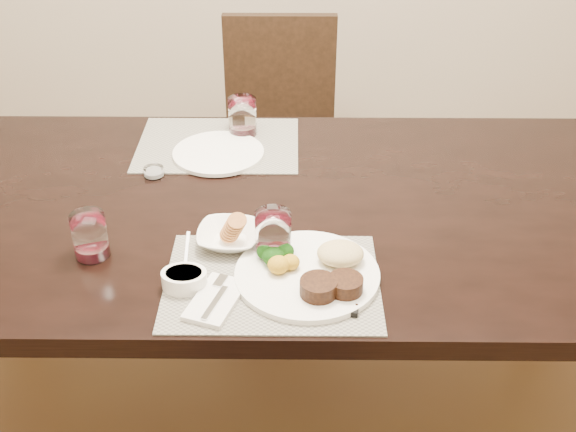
{
  "coord_description": "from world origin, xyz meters",
  "views": [
    {
      "loc": [
        0.06,
        -1.54,
        1.72
      ],
      "look_at": [
        0.04,
        -0.16,
        0.82
      ],
      "focal_mm": 45.0,
      "sensor_mm": 36.0,
      "label": 1
    }
  ],
  "objects_px": {
    "dinner_plate": "(314,271)",
    "cracker_bowl": "(229,236)",
    "wine_glass_near": "(273,237)",
    "chair_far": "(280,127)",
    "far_plate": "(218,153)",
    "steak_knife": "(355,291)"
  },
  "relations": [
    {
      "from": "steak_knife",
      "to": "cracker_bowl",
      "type": "distance_m",
      "value": 0.33
    },
    {
      "from": "dinner_plate",
      "to": "chair_far",
      "type": "bearing_deg",
      "value": 119.49
    },
    {
      "from": "chair_far",
      "to": "cracker_bowl",
      "type": "distance_m",
      "value": 1.15
    },
    {
      "from": "steak_knife",
      "to": "cracker_bowl",
      "type": "height_order",
      "value": "cracker_bowl"
    },
    {
      "from": "far_plate",
      "to": "chair_far",
      "type": "bearing_deg",
      "value": 77.07
    },
    {
      "from": "chair_far",
      "to": "steak_knife",
      "type": "relative_size",
      "value": 3.71
    },
    {
      "from": "dinner_plate",
      "to": "wine_glass_near",
      "type": "relative_size",
      "value": 2.83
    },
    {
      "from": "dinner_plate",
      "to": "wine_glass_near",
      "type": "height_order",
      "value": "wine_glass_near"
    },
    {
      "from": "dinner_plate",
      "to": "far_plate",
      "type": "bearing_deg",
      "value": 139.76
    },
    {
      "from": "dinner_plate",
      "to": "steak_knife",
      "type": "bearing_deg",
      "value": -5.61
    },
    {
      "from": "chair_far",
      "to": "dinner_plate",
      "type": "bearing_deg",
      "value": -85.42
    },
    {
      "from": "wine_glass_near",
      "to": "far_plate",
      "type": "distance_m",
      "value": 0.5
    },
    {
      "from": "wine_glass_near",
      "to": "chair_far",
      "type": "bearing_deg",
      "value": 90.47
    },
    {
      "from": "steak_knife",
      "to": "far_plate",
      "type": "distance_m",
      "value": 0.69
    },
    {
      "from": "wine_glass_near",
      "to": "far_plate",
      "type": "relative_size",
      "value": 0.43
    },
    {
      "from": "chair_far",
      "to": "far_plate",
      "type": "bearing_deg",
      "value": -102.93
    },
    {
      "from": "steak_knife",
      "to": "wine_glass_near",
      "type": "relative_size",
      "value": 2.18
    },
    {
      "from": "dinner_plate",
      "to": "far_plate",
      "type": "relative_size",
      "value": 1.23
    },
    {
      "from": "cracker_bowl",
      "to": "wine_glass_near",
      "type": "distance_m",
      "value": 0.12
    },
    {
      "from": "dinner_plate",
      "to": "steak_knife",
      "type": "distance_m",
      "value": 0.1
    },
    {
      "from": "dinner_plate",
      "to": "cracker_bowl",
      "type": "relative_size",
      "value": 2.01
    },
    {
      "from": "dinner_plate",
      "to": "wine_glass_near",
      "type": "bearing_deg",
      "value": 162.07
    }
  ]
}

